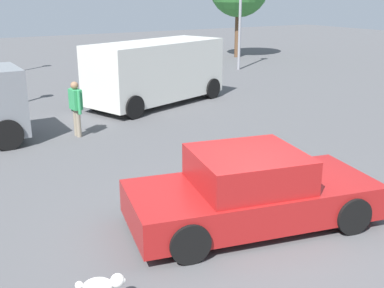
# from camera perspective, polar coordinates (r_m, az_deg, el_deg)

# --- Properties ---
(ground_plane) EXTENTS (80.00, 80.00, 0.00)m
(ground_plane) POSITION_cam_1_polar(r_m,az_deg,el_deg) (8.27, 6.83, -10.16)
(ground_plane) COLOR #515154
(sedan_foreground) EXTENTS (4.54, 2.69, 1.31)m
(sedan_foreground) POSITION_cam_1_polar(r_m,az_deg,el_deg) (8.25, 7.04, -5.64)
(sedan_foreground) COLOR maroon
(sedan_foreground) RESTS_ON ground_plane
(dog) EXTENTS (0.60, 0.38, 0.42)m
(dog) POSITION_cam_1_polar(r_m,az_deg,el_deg) (6.46, -10.73, -16.33)
(dog) COLOR white
(dog) RESTS_ON ground_plane
(van_white) EXTENTS (5.61, 3.56, 2.21)m
(van_white) POSITION_cam_1_polar(r_m,az_deg,el_deg) (17.15, -4.33, 8.74)
(van_white) COLOR silver
(van_white) RESTS_ON ground_plane
(pedestrian) EXTENTS (0.28, 0.57, 1.54)m
(pedestrian) POSITION_cam_1_polar(r_m,az_deg,el_deg) (13.51, -13.73, 4.63)
(pedestrian) COLOR gray
(pedestrian) RESTS_ON ground_plane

